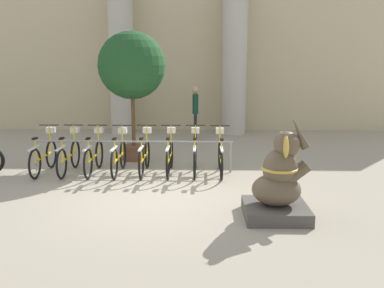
{
  "coord_description": "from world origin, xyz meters",
  "views": [
    {
      "loc": [
        0.89,
        -8.1,
        2.64
      ],
      "look_at": [
        0.69,
        0.37,
        1.0
      ],
      "focal_mm": 40.0,
      "sensor_mm": 36.0,
      "label": 1
    }
  ],
  "objects": [
    {
      "name": "potted_tree",
      "position": [
        -0.96,
        3.25,
        2.47
      ],
      "size": [
        1.78,
        1.78,
        3.43
      ],
      "color": "brown",
      "rests_on": "ground_plane"
    },
    {
      "name": "ground_plane",
      "position": [
        0.0,
        0.0,
        0.0
      ],
      "size": [
        60.0,
        60.0,
        0.0
      ],
      "primitive_type": "plane",
      "color": "#9E937F"
    },
    {
      "name": "bicycle_1",
      "position": [
        -2.3,
        1.84,
        0.42
      ],
      "size": [
        0.48,
        1.78,
        1.11
      ],
      "color": "black",
      "rests_on": "ground_plane"
    },
    {
      "name": "person_pedestrian",
      "position": [
        0.65,
        6.59,
        1.08
      ],
      "size": [
        0.24,
        0.47,
        1.79
      ],
      "color": "#28282D",
      "rests_on": "ground_plane"
    },
    {
      "name": "bike_rack",
      "position": [
        -0.79,
        1.95,
        0.63
      ],
      "size": [
        4.84,
        0.05,
        0.77
      ],
      "color": "gray",
      "rests_on": "ground_plane"
    },
    {
      "name": "bicycle_0",
      "position": [
        -2.9,
        1.81,
        0.42
      ],
      "size": [
        0.48,
        1.78,
        1.11
      ],
      "color": "black",
      "rests_on": "ground_plane"
    },
    {
      "name": "column_right",
      "position": [
        2.04,
        7.6,
        2.62
      ],
      "size": [
        1.11,
        1.11,
        5.16
      ],
      "color": "#BCB7A8",
      "rests_on": "ground_plane"
    },
    {
      "name": "bicycle_5",
      "position": [
        0.12,
        1.86,
        0.42
      ],
      "size": [
        0.48,
        1.78,
        1.11
      ],
      "color": "black",
      "rests_on": "ground_plane"
    },
    {
      "name": "elephant_statue",
      "position": [
        2.2,
        -1.06,
        0.59
      ],
      "size": [
        1.08,
        1.08,
        1.74
      ],
      "color": "#4C4742",
      "rests_on": "ground_plane"
    },
    {
      "name": "bicycle_4",
      "position": [
        -0.48,
        1.85,
        0.42
      ],
      "size": [
        0.48,
        1.78,
        1.11
      ],
      "color": "black",
      "rests_on": "ground_plane"
    },
    {
      "name": "bicycle_3",
      "position": [
        -1.09,
        1.81,
        0.42
      ],
      "size": [
        0.48,
        1.78,
        1.11
      ],
      "color": "black",
      "rests_on": "ground_plane"
    },
    {
      "name": "bicycle_6",
      "position": [
        0.73,
        1.86,
        0.42
      ],
      "size": [
        0.48,
        1.78,
        1.11
      ],
      "color": "black",
      "rests_on": "ground_plane"
    },
    {
      "name": "building_facade",
      "position": [
        0.0,
        8.6,
        3.0
      ],
      "size": [
        20.0,
        0.2,
        6.0
      ],
      "color": "#C6B78E",
      "rests_on": "ground_plane"
    },
    {
      "name": "column_left",
      "position": [
        -2.04,
        7.6,
        2.62
      ],
      "size": [
        1.11,
        1.11,
        5.16
      ],
      "color": "#BCB7A8",
      "rests_on": "ground_plane"
    },
    {
      "name": "bicycle_7",
      "position": [
        1.33,
        1.81,
        0.42
      ],
      "size": [
        0.48,
        1.78,
        1.11
      ],
      "color": "black",
      "rests_on": "ground_plane"
    },
    {
      "name": "bicycle_2",
      "position": [
        -1.69,
        1.83,
        0.42
      ],
      "size": [
        0.48,
        1.78,
        1.11
      ],
      "color": "black",
      "rests_on": "ground_plane"
    }
  ]
}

